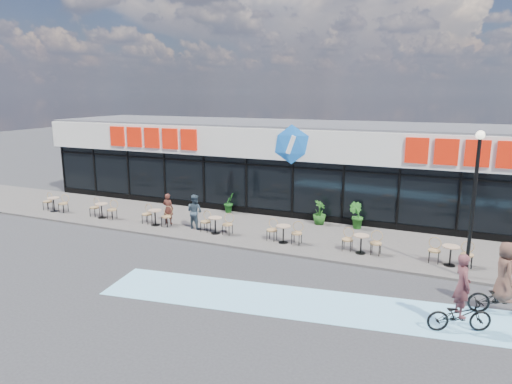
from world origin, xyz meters
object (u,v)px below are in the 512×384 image
Objects in this scene: cyclist_a at (460,306)px; cyclist_b at (503,287)px; bistro_set_0 at (55,203)px; patron_left at (168,209)px; lamp_post at (474,192)px; potted_plant_mid at (356,216)px; potted_plant_right at (320,213)px; potted_plant_left at (229,203)px; patron_right at (195,211)px.

cyclist_b is (1.11, 1.50, 0.10)m from cyclist_a.
bistro_set_0 is 6.83m from patron_left.
lamp_post reaches higher than patron_left.
patron_left reaches higher than potted_plant_mid.
lamp_post is 13.18m from patron_left.
bistro_set_0 is 1.36× the size of potted_plant_right.
potted_plant_right is 0.52× the size of cyclist_b.
cyclist_a reaches higher than bistro_set_0.
cyclist_a is at bearing -126.51° from cyclist_b.
cyclist_a is (6.07, -7.96, 0.06)m from potted_plant_right.
bistro_set_0 is 20.87m from cyclist_b.
lamp_post is 2.29× the size of cyclist_a.
cyclist_b is at bearing -9.09° from bistro_set_0.
potted_plant_left is (8.53, 3.40, 0.07)m from bistro_set_0.
lamp_post is at bearing -176.39° from patron_right.
lamp_post is 19.91m from bistro_set_0.
potted_plant_left is 4.90m from potted_plant_right.
patron_left reaches higher than potted_plant_left.
cyclist_a is (4.34, -8.00, 0.02)m from potted_plant_mid.
cyclist_a is at bearing 165.51° from patron_right.
potted_plant_left reaches higher than bistro_set_0.
lamp_post is at bearing 86.54° from cyclist_a.
patron_right is (-5.08, -2.92, 0.23)m from potted_plant_right.
cyclist_b reaches higher than cyclist_a.
potted_plant_left is at bearing 158.57° from lamp_post.
potted_plant_mid reaches higher than potted_plant_left.
patron_right is at bearing 1.70° from bistro_set_0.
bistro_set_0 is (-19.73, 1.00, -2.50)m from lamp_post.
cyclist_b is at bearing -50.01° from potted_plant_mid.
potted_plant_left is (-11.20, 4.39, -2.43)m from lamp_post.
cyclist_a is at bearing -52.70° from potted_plant_right.
patron_left is at bearing 157.75° from cyclist_a.
cyclist_b is (12.08, -6.69, 0.20)m from potted_plant_left.
potted_plant_left is 13.81m from cyclist_b.
potted_plant_right is 5.86m from patron_right.
cyclist_b is at bearing 162.86° from patron_left.
potted_plant_mid is at bearing -163.55° from patron_left.
potted_plant_mid is at bearing 129.99° from cyclist_b.
potted_plant_right reaches higher than bistro_set_0.
potted_plant_mid is (-4.57, 4.20, -2.35)m from lamp_post.
patron_left is 1.54m from patron_right.
cyclist_b reaches higher than potted_plant_mid.
lamp_post reaches higher than cyclist_b.
cyclist_a is (11.15, -5.05, -0.17)m from patron_right.
lamp_post is at bearing -21.43° from potted_plant_left.
lamp_post is 2.28× the size of cyclist_b.
cyclist_b reaches higher than potted_plant_right.
bistro_set_0 is at bearing 11.56° from patron_right.
potted_plant_right is 7.18m from patron_left.
potted_plant_right is 10.01m from cyclist_a.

